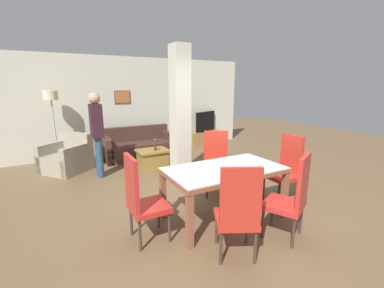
{
  "coord_description": "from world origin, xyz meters",
  "views": [
    {
      "loc": [
        -2.1,
        -2.86,
        1.94
      ],
      "look_at": [
        0.0,
        0.98,
        0.92
      ],
      "focal_mm": 24.0,
      "sensor_mm": 36.0,
      "label": 1
    }
  ],
  "objects_px": {
    "sofa": "(139,147)",
    "tv_stand": "(205,138)",
    "floor_lamp": "(51,103)",
    "dining_chair_far_right": "(216,161)",
    "standing_person": "(97,129)",
    "dining_chair_near_left": "(238,211)",
    "dining_table": "(224,178)",
    "coffee_table": "(153,159)",
    "dining_chair_near_right": "(292,196)",
    "dining_chair_head_right": "(286,167)",
    "tv_screen": "(205,122)",
    "dining_chair_head_left": "(141,198)",
    "armchair": "(67,158)",
    "bottle": "(155,146)"
  },
  "relations": [
    {
      "from": "sofa",
      "to": "dining_chair_head_left",
      "type": "bearing_deg",
      "value": 73.39
    },
    {
      "from": "dining_chair_near_right",
      "to": "standing_person",
      "type": "height_order",
      "value": "standing_person"
    },
    {
      "from": "floor_lamp",
      "to": "dining_chair_head_left",
      "type": "bearing_deg",
      "value": -78.43
    },
    {
      "from": "dining_chair_head_right",
      "to": "dining_chair_far_right",
      "type": "bearing_deg",
      "value": 45.16
    },
    {
      "from": "armchair",
      "to": "bottle",
      "type": "distance_m",
      "value": 2.02
    },
    {
      "from": "sofa",
      "to": "bottle",
      "type": "bearing_deg",
      "value": 92.1
    },
    {
      "from": "dining_chair_near_left",
      "to": "dining_chair_head_right",
      "type": "xyz_separation_m",
      "value": [
        1.69,
        0.84,
        0.0
      ]
    },
    {
      "from": "dining_chair_head_right",
      "to": "tv_screen",
      "type": "distance_m",
      "value": 4.36
    },
    {
      "from": "armchair",
      "to": "floor_lamp",
      "type": "distance_m",
      "value": 1.4
    },
    {
      "from": "coffee_table",
      "to": "dining_chair_near_left",
      "type": "bearing_deg",
      "value": -95.0
    },
    {
      "from": "standing_person",
      "to": "dining_chair_near_left",
      "type": "bearing_deg",
      "value": 13.63
    },
    {
      "from": "dining_chair_head_left",
      "to": "coffee_table",
      "type": "distance_m",
      "value": 2.98
    },
    {
      "from": "dining_chair_near_right",
      "to": "tv_stand",
      "type": "relative_size",
      "value": 1.01
    },
    {
      "from": "armchair",
      "to": "floor_lamp",
      "type": "bearing_deg",
      "value": -23.31
    },
    {
      "from": "dining_chair_near_right",
      "to": "floor_lamp",
      "type": "height_order",
      "value": "floor_lamp"
    },
    {
      "from": "dining_chair_head_right",
      "to": "tv_screen",
      "type": "bearing_deg",
      "value": -13.4
    },
    {
      "from": "sofa",
      "to": "floor_lamp",
      "type": "xyz_separation_m",
      "value": [
        -1.97,
        0.31,
        1.24
      ]
    },
    {
      "from": "dining_chair_head_left",
      "to": "floor_lamp",
      "type": "xyz_separation_m",
      "value": [
        -0.84,
        4.1,
        0.93
      ]
    },
    {
      "from": "dining_table",
      "to": "tv_screen",
      "type": "relative_size",
      "value": 1.91
    },
    {
      "from": "dining_chair_near_left",
      "to": "coffee_table",
      "type": "xyz_separation_m",
      "value": [
        0.31,
        3.57,
        -0.36
      ]
    },
    {
      "from": "dining_chair_near_right",
      "to": "tv_screen",
      "type": "distance_m",
      "value": 5.42
    },
    {
      "from": "sofa",
      "to": "standing_person",
      "type": "distance_m",
      "value": 1.78
    },
    {
      "from": "dining_chair_far_right",
      "to": "armchair",
      "type": "xyz_separation_m",
      "value": [
        -2.32,
        2.63,
        -0.3
      ]
    },
    {
      "from": "dining_table",
      "to": "coffee_table",
      "type": "height_order",
      "value": "dining_table"
    },
    {
      "from": "dining_chair_head_right",
      "to": "tv_screen",
      "type": "height_order",
      "value": "dining_chair_head_right"
    },
    {
      "from": "dining_chair_near_left",
      "to": "dining_chair_head_left",
      "type": "xyz_separation_m",
      "value": [
        -0.82,
        0.84,
        0.0
      ]
    },
    {
      "from": "dining_chair_near_left",
      "to": "dining_chair_head_left",
      "type": "height_order",
      "value": "same"
    },
    {
      "from": "floor_lamp",
      "to": "standing_person",
      "type": "relative_size",
      "value": 1.01
    },
    {
      "from": "bottle",
      "to": "dining_chair_far_right",
      "type": "bearing_deg",
      "value": -74.79
    },
    {
      "from": "tv_screen",
      "to": "floor_lamp",
      "type": "height_order",
      "value": "floor_lamp"
    },
    {
      "from": "coffee_table",
      "to": "standing_person",
      "type": "relative_size",
      "value": 0.4
    },
    {
      "from": "floor_lamp",
      "to": "standing_person",
      "type": "distance_m",
      "value": 1.65
    },
    {
      "from": "sofa",
      "to": "tv_stand",
      "type": "relative_size",
      "value": 1.68
    },
    {
      "from": "dining_chair_near_left",
      "to": "floor_lamp",
      "type": "distance_m",
      "value": 5.3
    },
    {
      "from": "dining_table",
      "to": "dining_chair_near_right",
      "type": "height_order",
      "value": "dining_chair_near_right"
    },
    {
      "from": "bottle",
      "to": "standing_person",
      "type": "xyz_separation_m",
      "value": [
        -1.24,
        0.07,
        0.5
      ]
    },
    {
      "from": "dining_chair_near_right",
      "to": "armchair",
      "type": "distance_m",
      "value": 4.91
    },
    {
      "from": "dining_table",
      "to": "tv_stand",
      "type": "height_order",
      "value": "dining_table"
    },
    {
      "from": "tv_screen",
      "to": "standing_person",
      "type": "xyz_separation_m",
      "value": [
        -3.59,
        -1.52,
        0.29
      ]
    },
    {
      "from": "dining_chair_head_left",
      "to": "dining_chair_far_right",
      "type": "distance_m",
      "value": 1.87
    },
    {
      "from": "floor_lamp",
      "to": "dining_chair_far_right",
      "type": "bearing_deg",
      "value": -52.46
    },
    {
      "from": "armchair",
      "to": "tv_screen",
      "type": "relative_size",
      "value": 1.38
    },
    {
      "from": "dining_chair_head_right",
      "to": "bottle",
      "type": "bearing_deg",
      "value": 26.75
    },
    {
      "from": "sofa",
      "to": "coffee_table",
      "type": "distance_m",
      "value": 1.07
    },
    {
      "from": "dining_chair_head_right",
      "to": "dining_chair_head_left",
      "type": "xyz_separation_m",
      "value": [
        -2.51,
        0.0,
        0.0
      ]
    },
    {
      "from": "coffee_table",
      "to": "floor_lamp",
      "type": "bearing_deg",
      "value": 145.16
    },
    {
      "from": "bottle",
      "to": "dining_chair_head_right",
      "type": "bearing_deg",
      "value": -63.25
    },
    {
      "from": "dining_table",
      "to": "dining_chair_far_right",
      "type": "height_order",
      "value": "dining_chair_far_right"
    },
    {
      "from": "dining_chair_near_left",
      "to": "dining_chair_near_right",
      "type": "height_order",
      "value": "same"
    },
    {
      "from": "dining_chair_near_right",
      "to": "standing_person",
      "type": "distance_m",
      "value": 4.0
    }
  ]
}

